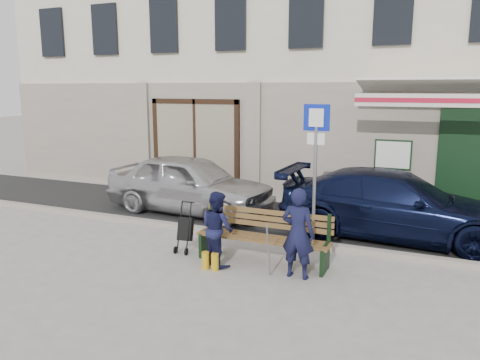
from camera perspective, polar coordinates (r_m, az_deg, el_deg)
The scene contains 11 objects.
ground at distance 8.38m, azimuth -1.93°, elevation -10.25°, with size 80.00×80.00×0.00m, color #9E9991.
asphalt_lane at distance 11.12m, azimuth 4.89°, elevation -4.82°, with size 60.00×3.20×0.01m, color #282828.
curb at distance 9.66m, azimuth 1.87°, elevation -6.93°, with size 60.00×0.18×0.12m, color #9E9384.
building at distance 15.98m, azimuth 11.61°, elevation 17.84°, with size 20.00×8.27×10.00m.
car_silver at distance 11.63m, azimuth -6.14°, elevation -0.46°, with size 1.72×4.28×1.46m, color silver.
car_navy at distance 10.17m, azimuth 18.36°, elevation -2.89°, with size 1.93×4.76×1.38m, color black.
parking_sign at distance 9.22m, azimuth 9.20°, elevation 3.51°, with size 0.51×0.08×2.76m.
bench at distance 8.35m, azimuth 2.52°, elevation -7.00°, with size 2.40×1.17×0.98m.
man at distance 7.66m, azimuth 7.07°, elevation -6.46°, with size 0.55×0.36×1.50m, color black.
woman at distance 8.19m, azimuth -2.78°, elevation -5.90°, with size 0.64×0.50×1.32m, color #16183D.
stroller at distance 8.94m, azimuth -6.69°, elevation -6.09°, with size 0.30×0.41×0.95m.
Camera 1 is at (3.33, -7.06, 3.06)m, focal length 35.00 mm.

